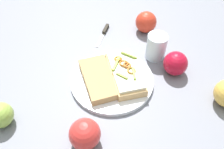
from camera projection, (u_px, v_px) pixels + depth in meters
ground_plane at (112, 82)px, 0.79m from camera, size 2.00×2.00×0.00m
plate at (112, 80)px, 0.78m from camera, size 0.26×0.26×0.01m
sandwich at (125, 72)px, 0.77m from camera, size 0.21×0.16×0.05m
bread_slice_side at (99, 78)px, 0.76m from camera, size 0.19×0.15×0.02m
apple_0 at (85, 134)px, 0.62m from camera, size 0.11×0.11×0.08m
apple_1 at (146, 22)px, 0.93m from camera, size 0.10×0.10×0.08m
apple_2 at (175, 63)px, 0.79m from camera, size 0.10×0.10×0.08m
apple_4 at (0, 115)px, 0.66m from camera, size 0.09×0.09×0.07m
drinking_glass at (156, 47)px, 0.83m from camera, size 0.07×0.07×0.09m
knife at (104, 32)px, 0.95m from camera, size 0.08×0.12×0.01m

